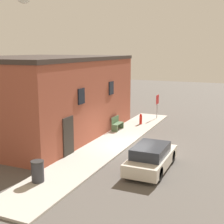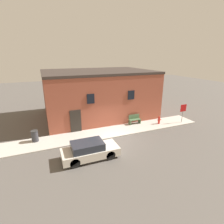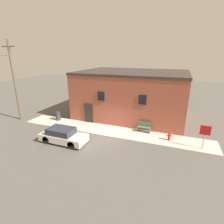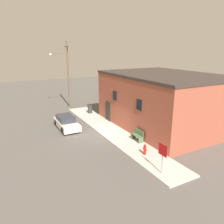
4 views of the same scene
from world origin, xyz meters
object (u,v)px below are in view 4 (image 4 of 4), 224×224
at_px(fire_hydrant, 145,149).
at_px(utility_pole, 67,72).
at_px(parked_car, 66,122).
at_px(bench, 138,136).
at_px(trash_bin, 90,109).
at_px(stop_sign, 163,153).

relative_size(fire_hydrant, utility_pole, 0.09).
bearing_deg(parked_car, bench, 35.89).
relative_size(trash_bin, utility_pole, 0.11).
distance_m(stop_sign, parked_car, 11.22).
bearing_deg(utility_pole, fire_hydrant, 2.36).
distance_m(bench, trash_bin, 9.55).
xyz_separation_m(trash_bin, utility_pole, (-4.31, -1.31, 4.08)).
bearing_deg(bench, fire_hydrant, -22.72).
xyz_separation_m(trash_bin, parked_car, (3.56, -3.99, 0.03)).
distance_m(fire_hydrant, bench, 2.55).
bearing_deg(trash_bin, fire_hydrant, -3.12).
distance_m(bench, utility_pole, 14.54).
xyz_separation_m(bench, parked_car, (-5.98, -4.33, 0.06)).
height_order(fire_hydrant, bench, bench).
distance_m(trash_bin, parked_car, 5.35).
bearing_deg(parked_car, fire_hydrant, 21.87).
relative_size(fire_hydrant, stop_sign, 0.41).
height_order(bench, utility_pole, utility_pole).
xyz_separation_m(bench, trash_bin, (-9.54, -0.34, 0.03)).
distance_m(fire_hydrant, parked_car, 8.97).
bearing_deg(fire_hydrant, bench, 157.28).
xyz_separation_m(stop_sign, trash_bin, (-14.40, 1.22, -0.90)).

